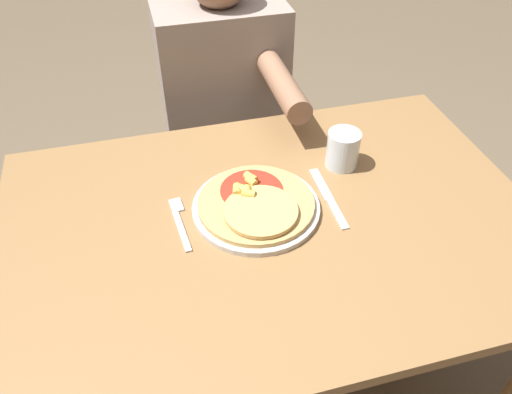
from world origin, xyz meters
name	(u,v)px	position (x,y,z in m)	size (l,w,h in m)	color
ground_plane	(267,382)	(0.00, 0.00, 0.00)	(8.00, 8.00, 0.00)	brown
dining_table	(271,252)	(0.00, 0.00, 0.64)	(1.23, 0.83, 0.75)	olive
plate	(256,208)	(-0.03, 0.04, 0.75)	(0.30, 0.30, 0.01)	beige
pizza	(256,204)	(-0.03, 0.04, 0.77)	(0.27, 0.27, 0.04)	tan
fork	(180,220)	(-0.20, 0.05, 0.75)	(0.03, 0.18, 0.00)	silver
knife	(329,199)	(0.15, 0.03, 0.75)	(0.02, 0.22, 0.00)	silver
drinking_glass	(343,149)	(0.23, 0.15, 0.80)	(0.08, 0.08, 0.10)	silver
person_diner	(225,102)	(0.03, 0.64, 0.68)	(0.40, 0.52, 1.17)	#2D2D38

